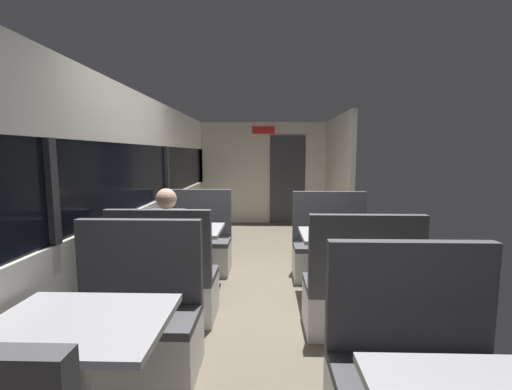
# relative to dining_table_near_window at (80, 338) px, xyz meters

# --- Properties ---
(ground_plane) EXTENTS (3.30, 9.20, 0.02)m
(ground_plane) POSITION_rel_dining_table_near_window_xyz_m (0.89, 2.09, -0.65)
(ground_plane) COLOR #665B4C
(carriage_window_panel_left) EXTENTS (0.09, 8.48, 2.30)m
(carriage_window_panel_left) POSITION_rel_dining_table_near_window_xyz_m (-0.56, 2.09, 0.47)
(carriage_window_panel_left) COLOR beige
(carriage_window_panel_left) RESTS_ON ground_plane
(carriage_end_bulkhead) EXTENTS (2.90, 0.11, 2.30)m
(carriage_end_bulkhead) POSITION_rel_dining_table_near_window_xyz_m (0.95, 6.28, 0.50)
(carriage_end_bulkhead) COLOR beige
(carriage_end_bulkhead) RESTS_ON ground_plane
(carriage_aisle_panel_right) EXTENTS (0.08, 2.40, 2.30)m
(carriage_aisle_panel_right) POSITION_rel_dining_table_near_window_xyz_m (2.34, 5.09, 0.51)
(carriage_aisle_panel_right) COLOR beige
(carriage_aisle_panel_right) RESTS_ON ground_plane
(dining_table_near_window) EXTENTS (0.90, 0.70, 0.74)m
(dining_table_near_window) POSITION_rel_dining_table_near_window_xyz_m (0.00, 0.00, 0.00)
(dining_table_near_window) COLOR #9E9EA3
(dining_table_near_window) RESTS_ON ground_plane
(bench_near_window_facing_entry) EXTENTS (0.95, 0.50, 1.10)m
(bench_near_window_facing_entry) POSITION_rel_dining_table_near_window_xyz_m (0.00, 0.70, -0.31)
(bench_near_window_facing_entry) COLOR silver
(bench_near_window_facing_entry) RESTS_ON ground_plane
(dining_table_mid_window) EXTENTS (0.90, 0.70, 0.74)m
(dining_table_mid_window) POSITION_rel_dining_table_near_window_xyz_m (0.00, 2.20, 0.00)
(dining_table_mid_window) COLOR #9E9EA3
(dining_table_mid_window) RESTS_ON ground_plane
(bench_mid_window_facing_end) EXTENTS (0.95, 0.50, 1.10)m
(bench_mid_window_facing_end) POSITION_rel_dining_table_near_window_xyz_m (0.00, 1.50, -0.31)
(bench_mid_window_facing_end) COLOR silver
(bench_mid_window_facing_end) RESTS_ON ground_plane
(bench_mid_window_facing_entry) EXTENTS (0.95, 0.50, 1.10)m
(bench_mid_window_facing_entry) POSITION_rel_dining_table_near_window_xyz_m (0.00, 2.90, -0.31)
(bench_mid_window_facing_entry) COLOR silver
(bench_mid_window_facing_entry) RESTS_ON ground_plane
(bench_front_aisle_facing_entry) EXTENTS (0.95, 0.50, 1.10)m
(bench_front_aisle_facing_entry) POSITION_rel_dining_table_near_window_xyz_m (1.79, 0.10, -0.31)
(bench_front_aisle_facing_entry) COLOR silver
(bench_front_aisle_facing_entry) RESTS_ON ground_plane
(dining_table_rear_aisle) EXTENTS (0.90, 0.70, 0.74)m
(dining_table_rear_aisle) POSITION_rel_dining_table_near_window_xyz_m (1.79, 2.00, 0.00)
(dining_table_rear_aisle) COLOR #9E9EA3
(dining_table_rear_aisle) RESTS_ON ground_plane
(bench_rear_aisle_facing_end) EXTENTS (0.95, 0.50, 1.10)m
(bench_rear_aisle_facing_end) POSITION_rel_dining_table_near_window_xyz_m (1.79, 1.30, -0.31)
(bench_rear_aisle_facing_end) COLOR silver
(bench_rear_aisle_facing_end) RESTS_ON ground_plane
(bench_rear_aisle_facing_entry) EXTENTS (0.95, 0.50, 1.10)m
(bench_rear_aisle_facing_entry) POSITION_rel_dining_table_near_window_xyz_m (1.79, 2.70, -0.31)
(bench_rear_aisle_facing_entry) COLOR silver
(bench_rear_aisle_facing_entry) RESTS_ON ground_plane
(seated_passenger) EXTENTS (0.47, 0.55, 1.26)m
(seated_passenger) POSITION_rel_dining_table_near_window_xyz_m (0.00, 1.57, -0.10)
(seated_passenger) COLOR #26262D
(seated_passenger) RESTS_ON ground_plane
(coffee_cup_primary) EXTENTS (0.07, 0.07, 0.09)m
(coffee_cup_primary) POSITION_rel_dining_table_near_window_xyz_m (-0.21, 2.04, 0.15)
(coffee_cup_primary) COLOR #B23333
(coffee_cup_primary) RESTS_ON dining_table_mid_window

